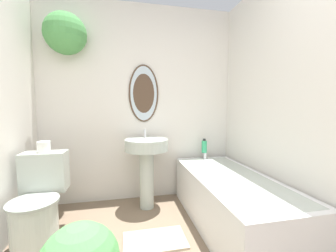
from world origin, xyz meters
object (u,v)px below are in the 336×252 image
object	(u,v)px
shampoo_bottle	(204,146)
toilet_paper_roll	(44,147)
pedestal_sink	(146,158)
toilet	(39,205)
bathtub	(231,200)

from	to	relation	value
shampoo_bottle	toilet_paper_roll	size ratio (longest dim) A/B	1.62
toilet_paper_roll	shampoo_bottle	bearing A→B (deg)	13.53
pedestal_sink	toilet	bearing A→B (deg)	-155.99
toilet	toilet_paper_roll	bearing A→B (deg)	90.00
toilet	toilet_paper_roll	world-z (taller)	toilet_paper_roll
bathtub	shampoo_bottle	bearing A→B (deg)	89.92
bathtub	toilet_paper_roll	xyz separation A→B (m)	(-1.72, 0.29, 0.53)
toilet	shampoo_bottle	world-z (taller)	shampoo_bottle
toilet	shampoo_bottle	distance (m)	1.85
toilet	toilet_paper_roll	xyz separation A→B (m)	(0.00, 0.18, 0.46)
pedestal_sink	toilet_paper_roll	bearing A→B (deg)	-165.35
pedestal_sink	bathtub	world-z (taller)	pedestal_sink
toilet_paper_roll	bathtub	bearing A→B (deg)	-9.52
shampoo_bottle	toilet_paper_roll	bearing A→B (deg)	-166.47
pedestal_sink	shampoo_bottle	distance (m)	0.78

